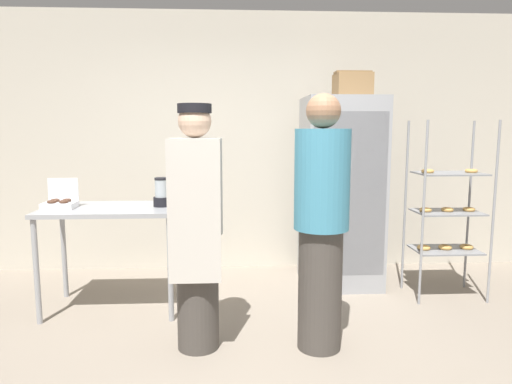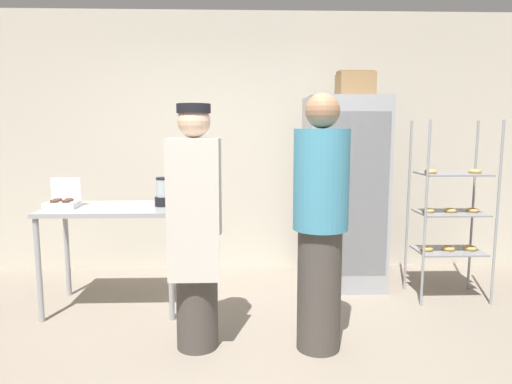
{
  "view_description": "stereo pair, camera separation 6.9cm",
  "coord_description": "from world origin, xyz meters",
  "px_view_note": "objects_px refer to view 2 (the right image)",
  "views": [
    {
      "loc": [
        -0.2,
        -2.72,
        1.52
      ],
      "look_at": [
        -0.02,
        0.67,
        1.06
      ],
      "focal_mm": 32.0,
      "sensor_mm": 36.0,
      "label": 1
    },
    {
      "loc": [
        -0.13,
        -2.73,
        1.52
      ],
      "look_at": [
        -0.02,
        0.67,
        1.06
      ],
      "focal_mm": 32.0,
      "sensor_mm": 36.0,
      "label": 2
    }
  ],
  "objects_px": {
    "person_baker": "(196,225)",
    "person_customer": "(320,223)",
    "refrigerator": "(343,193)",
    "donut_box": "(62,202)",
    "cardboard_storage_box": "(355,85)",
    "baking_rack": "(450,214)",
    "blender_pitcher": "(163,193)"
  },
  "relations": [
    {
      "from": "cardboard_storage_box",
      "to": "person_customer",
      "type": "distance_m",
      "value": 1.84
    },
    {
      "from": "donut_box",
      "to": "person_customer",
      "type": "distance_m",
      "value": 2.17
    },
    {
      "from": "refrigerator",
      "to": "donut_box",
      "type": "relative_size",
      "value": 7.2
    },
    {
      "from": "donut_box",
      "to": "person_baker",
      "type": "height_order",
      "value": "person_baker"
    },
    {
      "from": "donut_box",
      "to": "person_customer",
      "type": "height_order",
      "value": "person_customer"
    },
    {
      "from": "baking_rack",
      "to": "blender_pitcher",
      "type": "xyz_separation_m",
      "value": [
        -2.54,
        -0.13,
        0.21
      ]
    },
    {
      "from": "baking_rack",
      "to": "blender_pitcher",
      "type": "distance_m",
      "value": 2.55
    },
    {
      "from": "refrigerator",
      "to": "cardboard_storage_box",
      "type": "bearing_deg",
      "value": 32.41
    },
    {
      "from": "baking_rack",
      "to": "person_baker",
      "type": "height_order",
      "value": "person_baker"
    },
    {
      "from": "baking_rack",
      "to": "person_customer",
      "type": "height_order",
      "value": "person_customer"
    },
    {
      "from": "donut_box",
      "to": "person_baker",
      "type": "distance_m",
      "value": 1.38
    },
    {
      "from": "person_customer",
      "to": "donut_box",
      "type": "bearing_deg",
      "value": 158.98
    },
    {
      "from": "refrigerator",
      "to": "blender_pitcher",
      "type": "bearing_deg",
      "value": -162.7
    },
    {
      "from": "donut_box",
      "to": "blender_pitcher",
      "type": "relative_size",
      "value": 1.04
    },
    {
      "from": "baking_rack",
      "to": "cardboard_storage_box",
      "type": "distance_m",
      "value": 1.48
    },
    {
      "from": "refrigerator",
      "to": "person_baker",
      "type": "height_order",
      "value": "refrigerator"
    },
    {
      "from": "refrigerator",
      "to": "person_baker",
      "type": "relative_size",
      "value": 1.08
    },
    {
      "from": "refrigerator",
      "to": "person_customer",
      "type": "bearing_deg",
      "value": -108.94
    },
    {
      "from": "donut_box",
      "to": "refrigerator",
      "type": "bearing_deg",
      "value": 12.74
    },
    {
      "from": "refrigerator",
      "to": "person_customer",
      "type": "relative_size",
      "value": 1.04
    },
    {
      "from": "person_baker",
      "to": "cardboard_storage_box",
      "type": "bearing_deg",
      "value": 43.92
    },
    {
      "from": "donut_box",
      "to": "person_baker",
      "type": "xyz_separation_m",
      "value": [
        1.17,
        -0.73,
        -0.04
      ]
    },
    {
      "from": "person_baker",
      "to": "person_customer",
      "type": "bearing_deg",
      "value": -3.14
    },
    {
      "from": "refrigerator",
      "to": "baking_rack",
      "type": "bearing_deg",
      "value": -23.63
    },
    {
      "from": "cardboard_storage_box",
      "to": "person_customer",
      "type": "bearing_deg",
      "value": -111.74
    },
    {
      "from": "refrigerator",
      "to": "donut_box",
      "type": "height_order",
      "value": "refrigerator"
    },
    {
      "from": "baking_rack",
      "to": "donut_box",
      "type": "distance_m",
      "value": 3.37
    },
    {
      "from": "baking_rack",
      "to": "donut_box",
      "type": "xyz_separation_m",
      "value": [
        -3.37,
        -0.17,
        0.15
      ]
    },
    {
      "from": "person_customer",
      "to": "refrigerator",
      "type": "bearing_deg",
      "value": 71.06
    },
    {
      "from": "person_baker",
      "to": "person_customer",
      "type": "xyz_separation_m",
      "value": [
        0.85,
        -0.05,
        0.02
      ]
    },
    {
      "from": "refrigerator",
      "to": "donut_box",
      "type": "bearing_deg",
      "value": -167.26
    },
    {
      "from": "refrigerator",
      "to": "baking_rack",
      "type": "distance_m",
      "value": 0.98
    }
  ]
}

